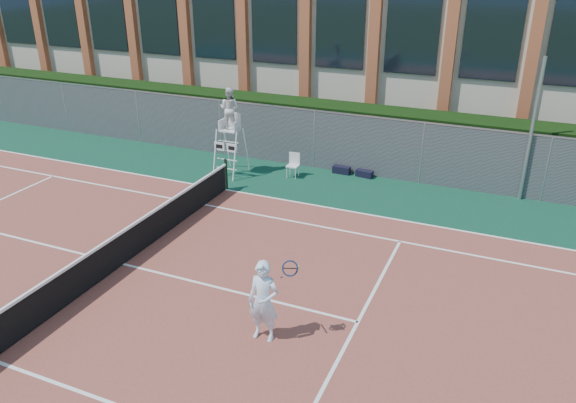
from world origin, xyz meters
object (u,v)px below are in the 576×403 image
at_px(umpire_chair, 230,111).
at_px(tennis_player, 264,301).
at_px(steel_pole, 532,131).
at_px(plastic_chair, 294,163).

height_order(umpire_chair, tennis_player, umpire_chair).
bearing_deg(steel_pole, umpire_chair, -170.52).
distance_m(umpire_chair, plastic_chair, 2.94).
distance_m(steel_pole, plastic_chair, 7.98).
distance_m(steel_pole, umpire_chair, 10.06).
distance_m(umpire_chair, tennis_player, 9.98).
relative_size(steel_pole, plastic_chair, 5.32).
height_order(umpire_chair, plastic_chair, umpire_chair).
bearing_deg(plastic_chair, umpire_chair, -164.92).
xyz_separation_m(umpire_chair, tennis_player, (5.30, -8.34, -1.41)).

